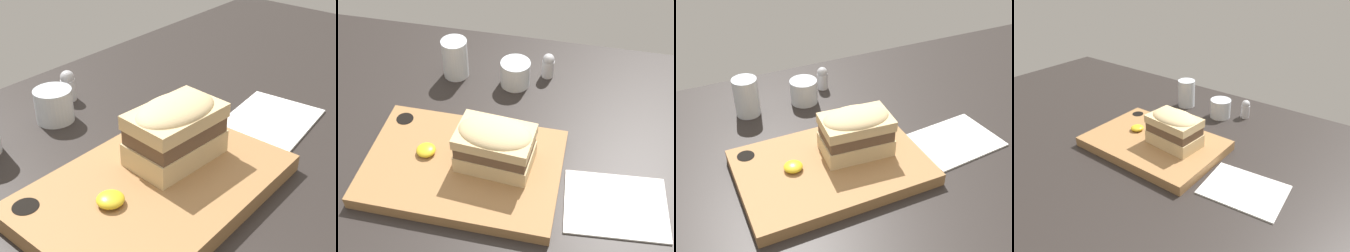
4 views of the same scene
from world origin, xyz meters
TOP-DOWN VIEW (x-y plane):
  - dining_table at (0.00, 0.00)cm, footprint 190.56×100.70cm
  - serving_board at (-5.68, 2.57)cm, footprint 37.50×25.47cm
  - sandwich at (0.54, 3.93)cm, footprint 14.64×9.89cm
  - mustard_dollop at (-13.23, 3.59)cm, footprint 3.77×3.77cm
  - water_glass at (-15.51, 31.42)cm, footprint 6.02×6.02cm
  - wine_glass at (-1.02, 31.00)cm, footprint 6.91×6.91cm
  - napkin at (23.83, 0.68)cm, footprint 19.90×15.78cm
  - salt_shaker at (5.96, 35.54)cm, footprint 2.91×2.91cm

SIDE VIEW (x-z plane):
  - dining_table at x=0.00cm, z-range 0.00..2.00cm
  - napkin at x=23.83cm, z-range 2.00..2.40cm
  - serving_board at x=-5.68cm, z-range 1.97..4.71cm
  - wine_glass at x=-1.02cm, z-range 1.64..7.77cm
  - salt_shaker at x=5.96cm, z-range 2.03..8.22cm
  - mustard_dollop at x=-13.23cm, z-range 4.67..6.18cm
  - water_glass at x=-15.51cm, z-range 1.37..10.94cm
  - sandwich at x=0.54cm, z-range 5.04..14.75cm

